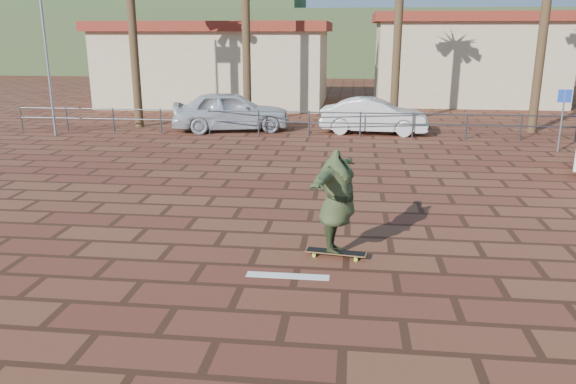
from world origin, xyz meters
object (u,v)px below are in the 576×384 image
object	(u,v)px
skateboarder	(337,202)
car_white	(374,116)
longboard	(336,252)
car_silver	(231,111)

from	to	relation	value
skateboarder	car_white	xyz separation A→B (m)	(1.08, 13.27, -0.35)
skateboarder	car_white	distance (m)	13.32
longboard	car_silver	bearing A→B (deg)	117.83
skateboarder	car_silver	world-z (taller)	skateboarder
longboard	car_white	xyz separation A→B (m)	(1.08, 13.27, 0.61)
car_silver	car_white	world-z (taller)	car_silver
car_silver	skateboarder	bearing A→B (deg)	-173.65
car_silver	car_white	bearing A→B (deg)	-103.51
skateboarder	car_white	world-z (taller)	skateboarder
longboard	car_white	bearing A→B (deg)	93.34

